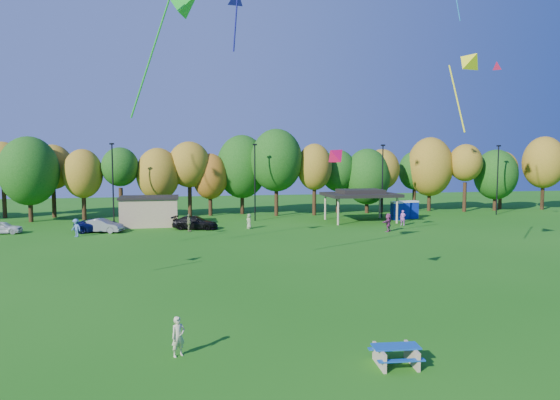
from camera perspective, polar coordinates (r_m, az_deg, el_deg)
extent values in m
plane|color=#19600F|center=(20.70, 8.73, -16.36)|extent=(160.00, 160.00, 0.00)
cylinder|color=black|center=(70.53, -28.98, -0.15)|extent=(0.50, 0.50, 4.12)
ellipsoid|color=olive|center=(70.32, -29.14, 3.75)|extent=(4.78, 4.78, 5.18)
cylinder|color=black|center=(64.82, -26.61, -0.69)|extent=(0.50, 0.50, 3.56)
ellipsoid|color=#144C0F|center=(64.59, -26.75, 2.99)|extent=(6.62, 6.62, 8.00)
cylinder|color=black|center=(68.33, -24.42, -0.25)|extent=(0.50, 0.50, 3.79)
ellipsoid|color=olive|center=(68.11, -24.55, 3.46)|extent=(4.94, 4.94, 5.58)
cylinder|color=black|center=(64.36, -21.48, -0.65)|extent=(0.50, 0.50, 3.34)
ellipsoid|color=olive|center=(64.13, -21.59, 2.82)|extent=(4.61, 4.61, 5.88)
cylinder|color=black|center=(63.57, -17.71, -0.39)|extent=(0.50, 0.50, 3.82)
ellipsoid|color=#144C0F|center=(63.33, -17.81, 3.63)|extent=(4.43, 4.43, 4.73)
cylinder|color=black|center=(63.91, -13.69, -0.52)|extent=(0.50, 0.50, 3.25)
ellipsoid|color=olive|center=(63.67, -13.76, 2.88)|extent=(5.33, 5.33, 6.53)
cylinder|color=black|center=(64.40, -10.26, -0.10)|extent=(0.50, 0.50, 3.96)
ellipsoid|color=olive|center=(64.18, -10.32, 4.01)|extent=(5.31, 5.31, 5.82)
cylinder|color=black|center=(64.82, -7.95, -0.45)|extent=(0.50, 0.50, 3.05)
ellipsoid|color=#995914|center=(64.59, -7.99, 2.70)|extent=(4.54, 4.54, 5.87)
cylinder|color=black|center=(66.36, -4.34, 0.02)|extent=(0.50, 0.50, 3.77)
ellipsoid|color=#144C0F|center=(66.13, -4.36, 3.83)|extent=(6.69, 6.69, 8.35)
cylinder|color=black|center=(64.02, -0.42, 0.09)|extent=(0.50, 0.50, 4.28)
ellipsoid|color=#144C0F|center=(63.80, -0.42, 4.57)|extent=(6.64, 6.64, 8.01)
cylinder|color=black|center=(64.86, 3.94, -0.09)|extent=(0.50, 0.50, 3.76)
ellipsoid|color=olive|center=(64.63, 3.96, 3.79)|extent=(4.49, 4.49, 6.02)
cylinder|color=black|center=(67.93, 6.63, -0.03)|extent=(0.50, 0.50, 3.43)
ellipsoid|color=#144C0F|center=(67.71, 6.66, 3.35)|extent=(4.77, 4.77, 5.63)
cylinder|color=black|center=(68.44, 9.90, -0.23)|extent=(0.50, 0.50, 2.95)
ellipsoid|color=#144C0F|center=(68.22, 9.94, 2.65)|extent=(6.14, 6.14, 7.54)
cylinder|color=black|center=(69.70, 11.50, 0.07)|extent=(0.50, 0.50, 3.52)
ellipsoid|color=olive|center=(69.48, 11.56, 3.45)|extent=(4.78, 4.78, 5.53)
cylinder|color=black|center=(73.57, 15.07, 0.19)|extent=(0.50, 0.50, 3.39)
ellipsoid|color=#144C0F|center=(73.37, 15.14, 3.27)|extent=(4.54, 4.54, 5.46)
cylinder|color=black|center=(73.17, 16.67, 0.26)|extent=(0.50, 0.50, 3.72)
ellipsoid|color=olive|center=(72.97, 16.76, 3.66)|extent=(6.32, 6.32, 8.24)
cylinder|color=black|center=(73.61, 20.34, 0.32)|extent=(0.50, 0.50, 4.06)
ellipsoid|color=olive|center=(73.41, 20.45, 4.01)|extent=(4.50, 4.50, 5.13)
cylinder|color=black|center=(76.88, 23.34, 0.03)|extent=(0.50, 0.50, 3.05)
ellipsoid|color=#144C0F|center=(76.68, 23.43, 2.69)|extent=(5.97, 5.97, 7.05)
cylinder|color=black|center=(79.22, 23.85, 0.33)|extent=(0.50, 0.50, 3.55)
ellipsoid|color=olive|center=(79.03, 23.95, 3.33)|extent=(4.60, 4.60, 4.99)
cylinder|color=black|center=(81.08, 27.79, 0.46)|extent=(0.50, 0.50, 4.07)
ellipsoid|color=olive|center=(80.90, 27.93, 3.81)|extent=(5.83, 5.83, 7.42)
cylinder|color=black|center=(58.62, -18.55, 1.71)|extent=(0.16, 0.16, 9.00)
cube|color=black|center=(58.56, -18.67, 6.11)|extent=(0.50, 0.25, 0.18)
cylinder|color=black|center=(58.82, -2.89, 1.96)|extent=(0.16, 0.16, 9.00)
cube|color=black|center=(58.76, -2.90, 6.35)|extent=(0.50, 0.25, 0.18)
cylinder|color=black|center=(63.20, 11.62, 2.07)|extent=(0.16, 0.16, 9.00)
cube|color=black|center=(63.15, 11.69, 6.15)|extent=(0.50, 0.25, 0.18)
cylinder|color=black|center=(71.01, 23.60, 2.06)|extent=(0.16, 0.16, 9.00)
cube|color=black|center=(70.96, 23.72, 5.69)|extent=(0.50, 0.25, 0.18)
cube|color=tan|center=(56.50, -14.69, -1.36)|extent=(6.00, 4.00, 3.00)
cube|color=black|center=(56.35, -14.73, 0.28)|extent=(6.30, 4.30, 0.25)
cylinder|color=tan|center=(55.66, 6.67, -1.33)|extent=(0.24, 0.24, 3.00)
cylinder|color=tan|center=(58.21, 13.23, -1.15)|extent=(0.24, 0.24, 3.00)
cylinder|color=tan|center=(60.41, 5.20, -0.83)|extent=(0.24, 0.24, 3.00)
cylinder|color=tan|center=(62.76, 11.33, -0.69)|extent=(0.24, 0.24, 3.00)
cube|color=black|center=(59.02, 9.16, 0.60)|extent=(8.20, 6.20, 0.35)
cube|color=black|center=(58.99, 9.17, 0.99)|extent=(5.00, 3.50, 0.45)
cube|color=#0B2196|center=(61.65, 13.16, -1.29)|extent=(1.10, 1.10, 2.00)
cube|color=silver|center=(61.54, 13.18, -0.28)|extent=(1.15, 1.15, 0.18)
cube|color=#0B2196|center=(62.84, 13.96, -1.19)|extent=(1.10, 1.10, 2.00)
cube|color=silver|center=(62.74, 13.99, -0.20)|extent=(1.15, 1.15, 0.18)
cube|color=#0B2196|center=(63.68, 14.91, -1.13)|extent=(1.10, 1.10, 2.00)
cube|color=silver|center=(63.58, 14.93, -0.15)|extent=(1.15, 1.15, 0.18)
cube|color=tan|center=(19.10, 11.29, -17.18)|extent=(0.23, 1.36, 0.67)
cube|color=tan|center=(19.48, 14.84, -16.80)|extent=(0.23, 1.36, 0.67)
cube|color=#1248A2|center=(19.15, 13.11, -15.98)|extent=(1.74, 0.85, 0.06)
cube|color=#1248A2|center=(18.75, 13.71, -17.41)|extent=(1.69, 0.38, 0.05)
cube|color=#1248A2|center=(19.76, 12.51, -16.20)|extent=(1.69, 0.38, 0.05)
imported|color=beige|center=(19.82, -11.55, -15.04)|extent=(0.66, 0.59, 1.52)
imported|color=white|center=(56.10, -29.19, -2.77)|extent=(3.70, 1.54, 1.25)
imported|color=gray|center=(52.96, -19.67, -2.79)|extent=(4.37, 2.65, 1.36)
imported|color=#0C134D|center=(53.65, -20.00, -2.72)|extent=(5.15, 3.22, 1.33)
imported|color=black|center=(52.94, -9.66, -2.56)|extent=(5.12, 3.29, 1.38)
imported|color=#B857BA|center=(56.70, 13.86, -1.98)|extent=(0.73, 0.72, 1.70)
imported|color=#4F75AE|center=(50.95, -22.28, -2.96)|extent=(1.26, 1.18, 1.71)
imported|color=#90A06D|center=(52.67, -3.56, -2.43)|extent=(0.70, 0.88, 1.57)
imported|color=#923C72|center=(51.66, 12.26, -2.52)|extent=(1.66, 1.54, 1.86)
imported|color=olive|center=(51.35, -10.35, -2.56)|extent=(0.67, 1.14, 1.82)
cone|color=#CD1843|center=(52.61, 23.56, 13.98)|extent=(1.49, 1.50, 1.21)
cone|color=#16A61D|center=(29.85, -10.44, 21.51)|extent=(2.66, 2.30, 2.29)
cylinder|color=#16A61D|center=(28.52, -14.51, 15.71)|extent=(2.41, 0.83, 6.61)
cylinder|color=navy|center=(33.59, -5.07, 19.91)|extent=(0.28, 1.46, 3.79)
cone|color=#F10D4B|center=(26.70, 6.64, 5.26)|extent=(1.61, 1.52, 1.31)
cone|color=#FFFC1A|center=(35.65, 20.54, 14.72)|extent=(1.78, 2.12, 1.93)
cylinder|color=#FFFC1A|center=(36.71, 19.56, 10.90)|extent=(0.42, 1.79, 4.73)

